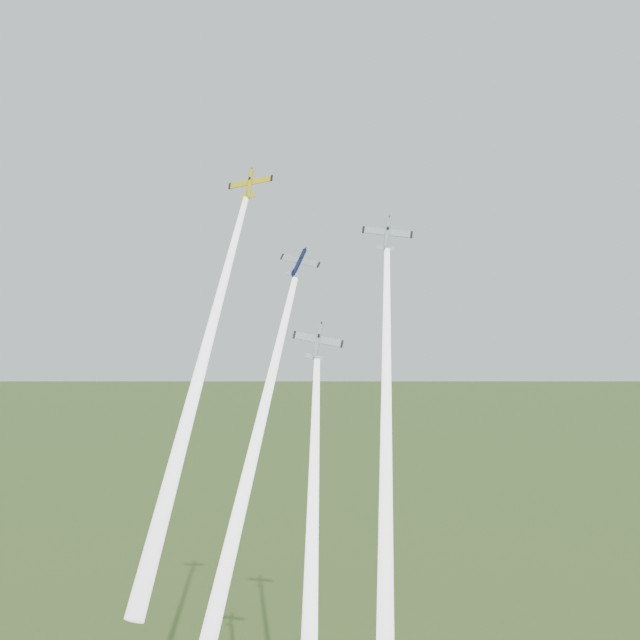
{
  "coord_description": "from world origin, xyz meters",
  "views": [
    {
      "loc": [
        33.77,
        -125.42,
        94.19
      ],
      "look_at": [
        0.0,
        -6.0,
        92.0
      ],
      "focal_mm": 45.0,
      "sensor_mm": 36.0,
      "label": 1
    }
  ],
  "objects_px": {
    "plane_yellow": "(250,184)",
    "plane_silver_low": "(318,342)",
    "plane_navy": "(299,262)",
    "plane_silver_right": "(387,234)"
  },
  "relations": [
    {
      "from": "plane_yellow",
      "to": "plane_navy",
      "type": "height_order",
      "value": "plane_yellow"
    },
    {
      "from": "plane_yellow",
      "to": "plane_silver_low",
      "type": "bearing_deg",
      "value": -36.95
    },
    {
      "from": "plane_yellow",
      "to": "plane_navy",
      "type": "distance_m",
      "value": 17.93
    },
    {
      "from": "plane_navy",
      "to": "plane_silver_right",
      "type": "bearing_deg",
      "value": 32.11
    },
    {
      "from": "plane_yellow",
      "to": "plane_silver_right",
      "type": "bearing_deg",
      "value": 4.81
    },
    {
      "from": "plane_navy",
      "to": "plane_silver_low",
      "type": "relative_size",
      "value": 0.87
    },
    {
      "from": "plane_silver_right",
      "to": "plane_silver_low",
      "type": "height_order",
      "value": "plane_silver_right"
    },
    {
      "from": "plane_yellow",
      "to": "plane_silver_low",
      "type": "xyz_separation_m",
      "value": [
        15.16,
        -11.39,
        -26.0
      ]
    },
    {
      "from": "plane_navy",
      "to": "plane_silver_low",
      "type": "bearing_deg",
      "value": -48.96
    },
    {
      "from": "plane_yellow",
      "to": "plane_navy",
      "type": "relative_size",
      "value": 1.2
    }
  ]
}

